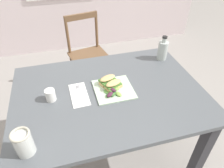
% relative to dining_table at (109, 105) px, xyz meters
% --- Properties ---
extents(ground_plane, '(8.15, 8.15, 0.00)m').
position_rel_dining_table_xyz_m(ground_plane, '(0.08, 0.02, -0.62)').
color(ground_plane, gray).
extents(dining_table, '(1.26, 0.91, 0.74)m').
position_rel_dining_table_xyz_m(dining_table, '(0.00, 0.00, 0.00)').
color(dining_table, '#51565B').
rests_on(dining_table, ground).
extents(chair_wooden_far, '(0.47, 0.47, 0.87)m').
position_rel_dining_table_xyz_m(chair_wooden_far, '(0.02, 1.00, -0.17)').
color(chair_wooden_far, brown).
rests_on(chair_wooden_far, ground).
extents(plate_lunch, '(0.25, 0.25, 0.01)m').
position_rel_dining_table_xyz_m(plate_lunch, '(0.03, 0.01, 0.13)').
color(plate_lunch, beige).
rests_on(plate_lunch, dining_table).
extents(sandwich_half_front, '(0.13, 0.10, 0.06)m').
position_rel_dining_table_xyz_m(sandwich_half_front, '(0.04, 0.01, 0.16)').
color(sandwich_half_front, '#DBB270').
rests_on(sandwich_half_front, plate_lunch).
extents(sandwich_half_back, '(0.13, 0.10, 0.06)m').
position_rel_dining_table_xyz_m(sandwich_half_back, '(0.01, 0.08, 0.16)').
color(sandwich_half_back, '#DBB270').
rests_on(sandwich_half_back, plate_lunch).
extents(salad_mixed_greens, '(0.11, 0.12, 0.03)m').
position_rel_dining_table_xyz_m(salad_mixed_greens, '(0.02, -0.03, 0.14)').
color(salad_mixed_greens, '#6B9E47').
rests_on(salad_mixed_greens, plate_lunch).
extents(napkin_folded, '(0.12, 0.24, 0.00)m').
position_rel_dining_table_xyz_m(napkin_folded, '(-0.20, 0.02, 0.12)').
color(napkin_folded, white).
rests_on(napkin_folded, dining_table).
extents(fork_on_napkin, '(0.03, 0.19, 0.00)m').
position_rel_dining_table_xyz_m(fork_on_napkin, '(-0.19, 0.04, 0.13)').
color(fork_on_napkin, silver).
rests_on(fork_on_napkin, napkin_folded).
extents(bottle_cold_brew, '(0.08, 0.08, 0.20)m').
position_rel_dining_table_xyz_m(bottle_cold_brew, '(0.52, 0.29, 0.19)').
color(bottle_cold_brew, black).
rests_on(bottle_cold_brew, dining_table).
extents(mason_jar_iced_tea, '(0.09, 0.09, 0.14)m').
position_rel_dining_table_xyz_m(mason_jar_iced_tea, '(-0.50, -0.33, 0.18)').
color(mason_jar_iced_tea, '#C67528').
rests_on(mason_jar_iced_tea, dining_table).
extents(cup_extra_side, '(0.06, 0.06, 0.08)m').
position_rel_dining_table_xyz_m(cup_extra_side, '(-0.37, 0.02, 0.16)').
color(cup_extra_side, white).
rests_on(cup_extra_side, dining_table).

